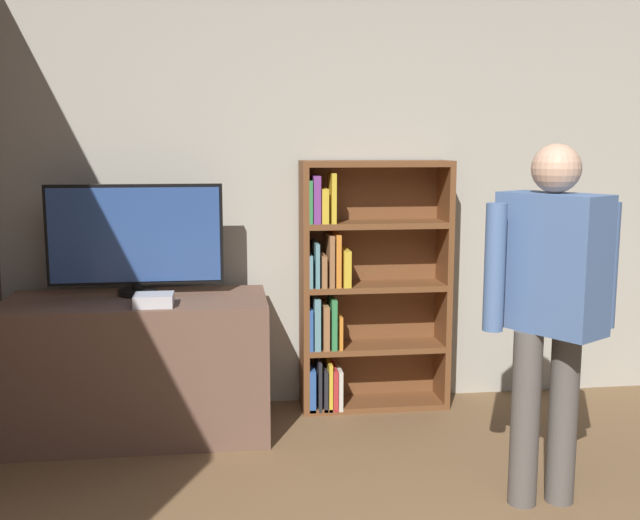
% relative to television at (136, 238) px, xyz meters
% --- Properties ---
extents(wall_back, '(6.03, 0.06, 2.70)m').
position_rel_television_xyz_m(wall_back, '(1.18, 0.34, 0.24)').
color(wall_back, '#B2AD9E').
rests_on(wall_back, ground_plane).
extents(tv_ledge, '(1.45, 0.67, 0.78)m').
position_rel_television_xyz_m(tv_ledge, '(0.00, -0.12, -0.72)').
color(tv_ledge, brown).
rests_on(tv_ledge, ground_plane).
extents(television, '(0.98, 0.22, 0.63)m').
position_rel_television_xyz_m(television, '(0.00, 0.00, 0.00)').
color(television, black).
rests_on(television, tv_ledge).
extents(game_console, '(0.20, 0.17, 0.07)m').
position_rel_television_xyz_m(game_console, '(0.12, -0.32, -0.29)').
color(game_console, silver).
rests_on(game_console, tv_ledge).
extents(bookshelf, '(0.91, 0.28, 1.53)m').
position_rel_television_xyz_m(bookshelf, '(1.31, 0.16, -0.36)').
color(bookshelf, brown).
rests_on(bookshelf, ground_plane).
extents(person, '(0.61, 0.51, 1.64)m').
position_rel_television_xyz_m(person, '(1.92, -1.20, -0.13)').
color(person, '#56514C').
rests_on(person, ground_plane).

